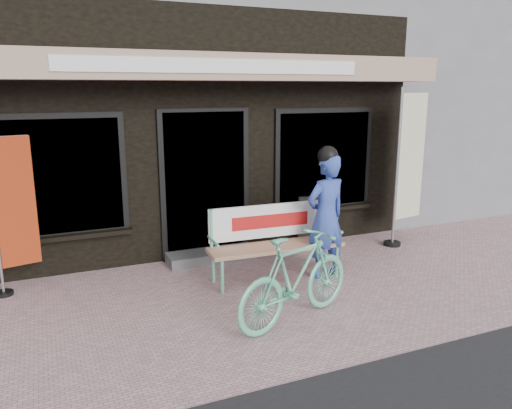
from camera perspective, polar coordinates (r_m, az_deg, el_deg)
name	(u,v)px	position (r m, az deg, el deg)	size (l,w,h in m)	color
ground	(259,307)	(5.91, 0.35, -11.65)	(70.00, 70.00, 0.00)	#B68B90
storefront	(156,60)	(10.12, -11.38, 15.85)	(7.00, 6.77, 6.00)	black
neighbor_right_near	(468,75)	(14.89, 23.09, 13.42)	(10.00, 7.00, 5.60)	slate
bench	(273,236)	(6.61, 2.01, -3.61)	(1.82, 0.55, 0.98)	#61BE9A
person	(326,214)	(6.62, 8.00, -1.06)	(0.67, 0.50, 1.76)	#2F48A4
bicycle	(296,278)	(5.40, 4.60, -8.39)	(0.47, 1.66, 1.00)	#61BE9A
nobori_red	(13,211)	(6.69, -26.06, -0.70)	(0.59, 0.26, 2.00)	gray
nobori_cream	(408,165)	(8.28, 16.98, 4.33)	(0.74, 0.31, 2.49)	gray
menu_stand	(310,221)	(7.97, 6.24, -1.87)	(0.42, 0.16, 0.82)	black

